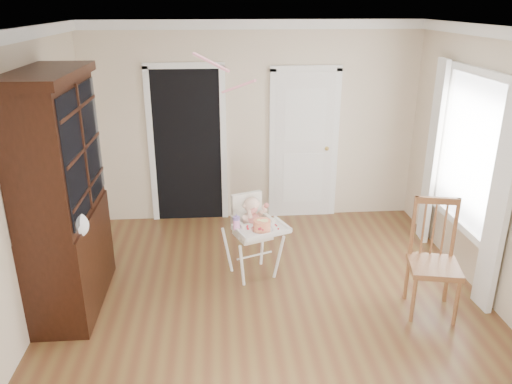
{
  "coord_description": "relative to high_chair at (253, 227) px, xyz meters",
  "views": [
    {
      "loc": [
        -0.48,
        -4.14,
        2.92
      ],
      "look_at": [
        -0.1,
        0.73,
        1.04
      ],
      "focal_mm": 35.0,
      "sensor_mm": 36.0,
      "label": 1
    }
  ],
  "objects": [
    {
      "name": "sippy_cup",
      "position": [
        -0.19,
        -0.2,
        0.15
      ],
      "size": [
        0.07,
        0.07,
        0.18
      ],
      "rotation": [
        0.0,
        0.0,
        0.37
      ],
      "color": "#FF9BE0",
      "rests_on": "high_chair"
    },
    {
      "name": "closet_door",
      "position": [
        0.83,
        1.65,
        0.43
      ],
      "size": [
        0.96,
        0.09,
        2.13
      ],
      "color": "white",
      "rests_on": "wall_back"
    },
    {
      "name": "cake",
      "position": [
        0.08,
        -0.23,
        0.13
      ],
      "size": [
        0.24,
        0.24,
        0.11
      ],
      "color": "silver",
      "rests_on": "high_chair"
    },
    {
      "name": "baby",
      "position": [
        -0.01,
        0.02,
        0.13
      ],
      "size": [
        0.31,
        0.22,
        0.41
      ],
      "rotation": [
        0.0,
        0.0,
        0.37
      ],
      "color": "beige",
      "rests_on": "high_chair"
    },
    {
      "name": "crown_molding",
      "position": [
        0.13,
        -0.83,
        2.05
      ],
      "size": [
        4.5,
        5.0,
        0.12
      ],
      "primitive_type": null,
      "color": "white",
      "rests_on": "ceiling"
    },
    {
      "name": "floor",
      "position": [
        0.13,
        -0.83,
        -0.59
      ],
      "size": [
        5.0,
        5.0,
        0.0
      ],
      "primitive_type": "plane",
      "color": "brown",
      "rests_on": "ground"
    },
    {
      "name": "wall_left",
      "position": [
        -2.12,
        -0.83,
        0.76
      ],
      "size": [
        0.0,
        5.0,
        5.0
      ],
      "primitive_type": "plane",
      "rotation": [
        1.57,
        0.0,
        1.57
      ],
      "color": "beige",
      "rests_on": "floor"
    },
    {
      "name": "high_chair",
      "position": [
        0.0,
        0.0,
        0.0
      ],
      "size": [
        0.75,
        0.83,
        0.96
      ],
      "rotation": [
        0.0,
        0.0,
        0.37
      ],
      "color": "white",
      "rests_on": "floor"
    },
    {
      "name": "streamer",
      "position": [
        -0.4,
        -0.12,
        1.79
      ],
      "size": [
        0.35,
        0.38,
        0.15
      ],
      "primitive_type": null,
      "rotation": [
        0.26,
        0.0,
        0.75
      ],
      "color": "pink",
      "rests_on": "ceiling"
    },
    {
      "name": "ceiling",
      "position": [
        0.13,
        -0.83,
        2.11
      ],
      "size": [
        5.0,
        5.0,
        0.0
      ],
      "primitive_type": "plane",
      "rotation": [
        3.14,
        0.0,
        0.0
      ],
      "color": "white",
      "rests_on": "wall_back"
    },
    {
      "name": "china_cabinet",
      "position": [
        -1.86,
        -0.41,
        0.59
      ],
      "size": [
        0.62,
        1.4,
        2.36
      ],
      "color": "black",
      "rests_on": "floor"
    },
    {
      "name": "doorway",
      "position": [
        -0.77,
        1.66,
        0.52
      ],
      "size": [
        1.06,
        0.05,
        2.22
      ],
      "color": "black",
      "rests_on": "wall_back"
    },
    {
      "name": "dining_chair",
      "position": [
        1.71,
        -0.81,
        -0.06
      ],
      "size": [
        0.55,
        0.55,
        1.14
      ],
      "rotation": [
        0.0,
        0.0,
        -0.21
      ],
      "color": "brown",
      "rests_on": "floor"
    },
    {
      "name": "wall_back",
      "position": [
        0.13,
        1.67,
        0.76
      ],
      "size": [
        4.5,
        0.0,
        4.5
      ],
      "primitive_type": "plane",
      "rotation": [
        1.57,
        0.0,
        0.0
      ],
      "color": "beige",
      "rests_on": "floor"
    },
    {
      "name": "window_right",
      "position": [
        2.31,
        -0.03,
        0.69
      ],
      "size": [
        0.13,
        1.84,
        2.3
      ],
      "color": "white",
      "rests_on": "wall_right"
    }
  ]
}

